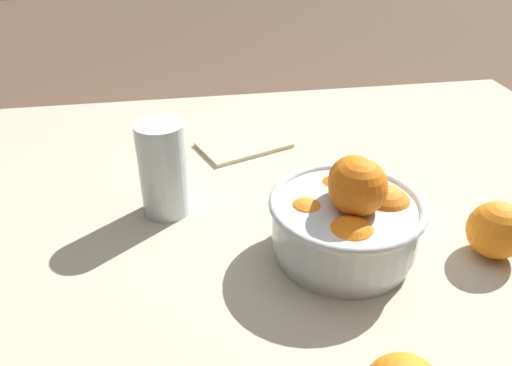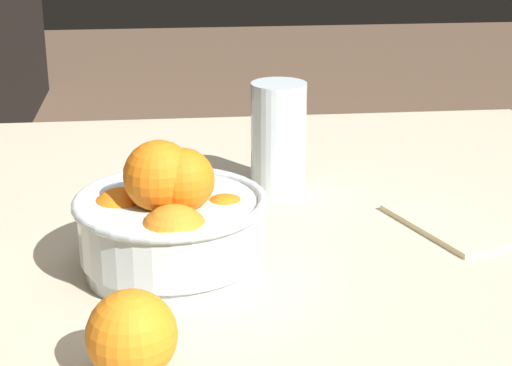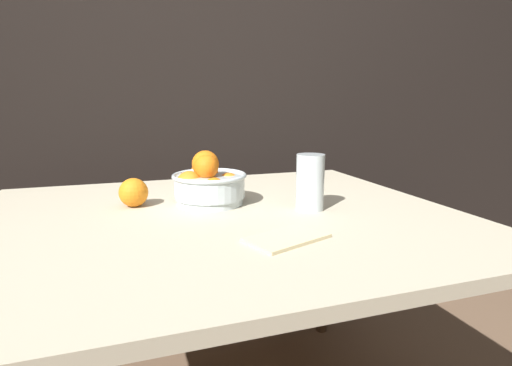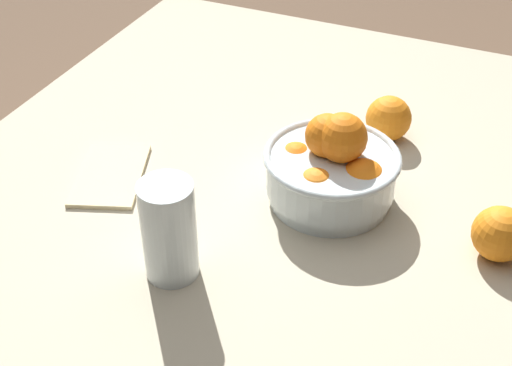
{
  "view_description": "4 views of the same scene",
  "coord_description": "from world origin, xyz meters",
  "px_view_note": "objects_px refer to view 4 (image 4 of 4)",
  "views": [
    {
      "loc": [
        0.22,
        0.67,
        1.22
      ],
      "look_at": [
        0.12,
        0.04,
        0.83
      ],
      "focal_mm": 35.0,
      "sensor_mm": 36.0,
      "label": 1
    },
    {
      "loc": [
        -0.9,
        0.11,
        1.18
      ],
      "look_at": [
        0.11,
        0.01,
        0.81
      ],
      "focal_mm": 60.0,
      "sensor_mm": 36.0,
      "label": 2
    },
    {
      "loc": [
        -0.24,
        -1.03,
        1.05
      ],
      "look_at": [
        0.11,
        0.02,
        0.82
      ],
      "focal_mm": 28.0,
      "sensor_mm": 36.0,
      "label": 3
    },
    {
      "loc": [
        0.9,
        0.38,
        1.49
      ],
      "look_at": [
        0.09,
        0.02,
        0.81
      ],
      "focal_mm": 50.0,
      "sensor_mm": 36.0,
      "label": 4
    }
  ],
  "objects_px": {
    "fruit_bowl": "(332,168)",
    "orange_loose_near_bowl": "(500,234)",
    "juice_glass": "(170,236)",
    "orange_loose_front": "(389,118)"
  },
  "relations": [
    {
      "from": "orange_loose_near_bowl",
      "to": "orange_loose_front",
      "type": "bearing_deg",
      "value": -136.19
    },
    {
      "from": "fruit_bowl",
      "to": "orange_loose_near_bowl",
      "type": "relative_size",
      "value": 2.63
    },
    {
      "from": "juice_glass",
      "to": "orange_loose_front",
      "type": "relative_size",
      "value": 1.88
    },
    {
      "from": "fruit_bowl",
      "to": "orange_loose_front",
      "type": "xyz_separation_m",
      "value": [
        -0.21,
        0.04,
        -0.02
      ]
    },
    {
      "from": "juice_glass",
      "to": "orange_loose_near_bowl",
      "type": "relative_size",
      "value": 1.88
    },
    {
      "from": "fruit_bowl",
      "to": "orange_loose_front",
      "type": "height_order",
      "value": "fruit_bowl"
    },
    {
      "from": "fruit_bowl",
      "to": "juice_glass",
      "type": "height_order",
      "value": "fruit_bowl"
    },
    {
      "from": "fruit_bowl",
      "to": "orange_loose_front",
      "type": "bearing_deg",
      "value": 169.85
    },
    {
      "from": "juice_glass",
      "to": "fruit_bowl",
      "type": "bearing_deg",
      "value": 148.99
    },
    {
      "from": "fruit_bowl",
      "to": "juice_glass",
      "type": "relative_size",
      "value": 1.4
    }
  ]
}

